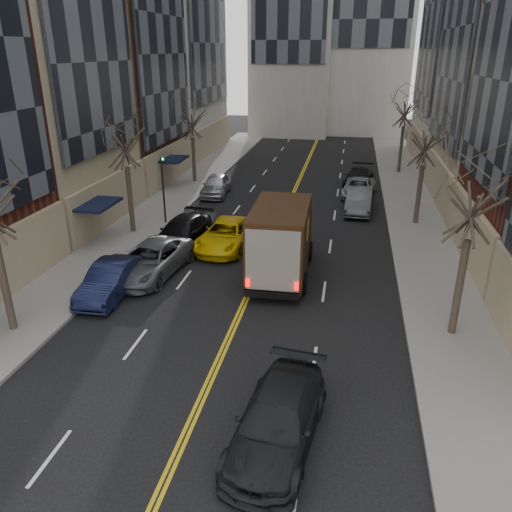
{
  "coord_description": "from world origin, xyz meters",
  "views": [
    {
      "loc": [
        4.26,
        -7.58,
        10.73
      ],
      "look_at": [
        0.46,
        12.54,
        2.2
      ],
      "focal_mm": 35.0,
      "sensor_mm": 36.0,
      "label": 1
    }
  ],
  "objects": [
    {
      "name": "tree_rt_far",
      "position": [
        8.8,
        40.0,
        6.74
      ],
      "size": [
        3.2,
        3.2,
        9.11
      ],
      "color": "#382D23",
      "rests_on": "sidewalk_right"
    },
    {
      "name": "parked_rt_c",
      "position": [
        5.1,
        34.4,
        0.77
      ],
      "size": [
        2.8,
        5.53,
        1.54
      ],
      "primitive_type": "imported",
      "rotation": [
        0.0,
        0.0,
        -0.13
      ],
      "color": "black",
      "rests_on": "ground"
    },
    {
      "name": "parked_rt_b",
      "position": [
        5.1,
        31.17,
        0.7
      ],
      "size": [
        2.79,
        5.21,
        1.39
      ],
      "primitive_type": "imported",
      "rotation": [
        0.0,
        0.0,
        -0.1
      ],
      "color": "#ACAFB4",
      "rests_on": "ground"
    },
    {
      "name": "sidewalk_right",
      "position": [
        9.0,
        27.0,
        0.07
      ],
      "size": [
        4.0,
        66.0,
        0.15
      ],
      "primitive_type": "cube",
      "color": "slate",
      "rests_on": "ground"
    },
    {
      "name": "observer_sedan",
      "position": [
        2.75,
        3.8,
        0.79
      ],
      "size": [
        2.84,
        5.64,
        1.57
      ],
      "rotation": [
        0.0,
        0.0,
        -0.12
      ],
      "color": "black",
      "rests_on": "ground"
    },
    {
      "name": "sidewalk_left",
      "position": [
        -9.0,
        27.0,
        0.07
      ],
      "size": [
        4.0,
        66.0,
        0.15
      ],
      "primitive_type": "cube",
      "color": "slate",
      "rests_on": "ground"
    },
    {
      "name": "parked_lf_c",
      "position": [
        -5.32,
        14.31,
        0.81
      ],
      "size": [
        3.32,
        6.09,
        1.62
      ],
      "primitive_type": "imported",
      "rotation": [
        0.0,
        0.0,
        -0.11
      ],
      "color": "#51555A",
      "rests_on": "ground"
    },
    {
      "name": "pedestrian",
      "position": [
        1.05,
        18.55,
        0.81
      ],
      "size": [
        0.47,
        0.64,
        1.62
      ],
      "primitive_type": "imported",
      "rotation": [
        0.0,
        0.0,
        1.42
      ],
      "color": "black",
      "rests_on": "ground"
    },
    {
      "name": "parked_rt_a",
      "position": [
        5.1,
        27.17,
        0.82
      ],
      "size": [
        1.95,
        5.03,
        1.63
      ],
      "primitive_type": "imported",
      "rotation": [
        0.0,
        0.0,
        -0.05
      ],
      "color": "#4B4E53",
      "rests_on": "ground"
    },
    {
      "name": "tree_lf_mid",
      "position": [
        -8.8,
        20.0,
        6.6
      ],
      "size": [
        3.2,
        3.2,
        8.91
      ],
      "color": "#382D23",
      "rests_on": "sidewalk_left"
    },
    {
      "name": "tree_rt_near",
      "position": [
        8.8,
        11.0,
        6.45
      ],
      "size": [
        3.2,
        3.2,
        8.71
      ],
      "color": "#382D23",
      "rests_on": "sidewalk_right"
    },
    {
      "name": "parked_lf_d",
      "position": [
        -5.1,
        18.62,
        0.79
      ],
      "size": [
        2.85,
        5.68,
        1.58
      ],
      "primitive_type": "imported",
      "rotation": [
        0.0,
        0.0,
        -0.12
      ],
      "color": "black",
      "rests_on": "ground"
    },
    {
      "name": "tree_lf_far",
      "position": [
        -8.8,
        33.0,
        6.02
      ],
      "size": [
        3.2,
        3.2,
        8.12
      ],
      "color": "#382D23",
      "rests_on": "sidewalk_left"
    },
    {
      "name": "parked_lf_b",
      "position": [
        -6.3,
        11.78,
        0.78
      ],
      "size": [
        1.76,
        4.77,
        1.56
      ],
      "primitive_type": "imported",
      "rotation": [
        0.0,
        0.0,
        0.02
      ],
      "color": "black",
      "rests_on": "ground"
    },
    {
      "name": "traffic_signal",
      "position": [
        -7.39,
        22.0,
        2.82
      ],
      "size": [
        0.29,
        0.26,
        4.7
      ],
      "color": "black",
      "rests_on": "sidewalk_left"
    },
    {
      "name": "parked_lf_e",
      "position": [
        -5.96,
        29.54,
        0.81
      ],
      "size": [
        2.2,
        4.86,
        1.62
      ],
      "primitive_type": "imported",
      "rotation": [
        0.0,
        0.0,
        0.06
      ],
      "color": "#A9ACB1",
      "rests_on": "ground"
    },
    {
      "name": "taxi",
      "position": [
        -2.43,
        18.72,
        0.78
      ],
      "size": [
        3.0,
        5.79,
        1.56
      ],
      "primitive_type": "imported",
      "rotation": [
        0.0,
        0.0,
        -0.08
      ],
      "color": "#E1BB09",
      "rests_on": "ground"
    },
    {
      "name": "ups_truck",
      "position": [
        1.2,
        15.43,
        1.93
      ],
      "size": [
        2.99,
        7.04,
        3.82
      ],
      "rotation": [
        0.0,
        0.0,
        0.02
      ],
      "color": "black",
      "rests_on": "ground"
    },
    {
      "name": "tree_rt_mid",
      "position": [
        8.8,
        25.0,
        6.17
      ],
      "size": [
        3.2,
        3.2,
        8.32
      ],
      "color": "#382D23",
      "rests_on": "sidewalk_right"
    }
  ]
}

